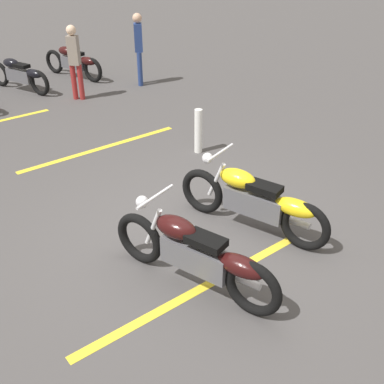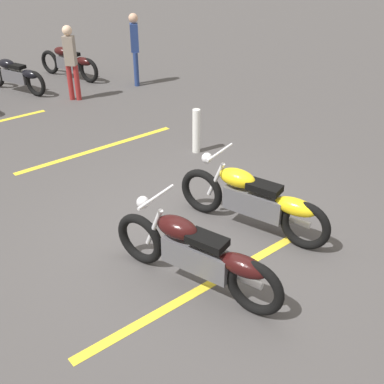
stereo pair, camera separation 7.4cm
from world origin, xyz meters
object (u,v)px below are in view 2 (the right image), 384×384
(motorcycle_dark_foreground, at_px, (198,254))
(bystander_secondary, at_px, (135,46))
(motorcycle_row_far_left, at_px, (70,62))
(bollard_post, at_px, (196,131))
(motorcycle_row_left, at_px, (16,75))
(motorcycle_bright_foreground, at_px, (255,200))
(bystander_near_row, at_px, (71,59))

(motorcycle_dark_foreground, height_order, bystander_secondary, bystander_secondary)
(motorcycle_row_far_left, distance_m, bollard_post, 5.67)
(bystander_secondary, bearing_deg, motorcycle_dark_foreground, -86.33)
(motorcycle_dark_foreground, xyz_separation_m, motorcycle_row_far_left, (8.36, -3.06, -0.03))
(motorcycle_row_left, bearing_deg, motorcycle_dark_foreground, 152.23)
(motorcycle_row_far_left, distance_m, bystander_secondary, 1.97)
(bystander_secondary, bearing_deg, motorcycle_row_far_left, 155.08)
(motorcycle_row_far_left, bearing_deg, motorcycle_bright_foreground, 153.75)
(motorcycle_dark_foreground, bearing_deg, bystander_secondary, -44.90)
(bystander_near_row, bearing_deg, motorcycle_row_left, 76.38)
(bollard_post, bearing_deg, motorcycle_row_left, 9.71)
(motorcycle_row_left, distance_m, bollard_post, 5.57)
(motorcycle_dark_foreground, relative_size, bystander_secondary, 1.25)
(motorcycle_bright_foreground, distance_m, motorcycle_dark_foreground, 1.39)
(motorcycle_row_left, height_order, bystander_secondary, bystander_secondary)
(motorcycle_row_far_left, relative_size, bollard_post, 2.54)
(motorcycle_dark_foreground, relative_size, bollard_post, 2.70)
(motorcycle_row_left, xyz_separation_m, bystander_secondary, (-1.49, -2.52, 0.56))
(motorcycle_dark_foreground, xyz_separation_m, motorcycle_row_left, (8.21, -1.50, -0.04))
(motorcycle_bright_foreground, relative_size, motorcycle_row_left, 1.11)
(motorcycle_row_far_left, bearing_deg, bollard_post, 159.61)
(motorcycle_row_left, relative_size, bystander_secondary, 1.13)
(motorcycle_row_left, xyz_separation_m, bollard_post, (-5.49, -0.94, -0.01))
(motorcycle_row_far_left, bearing_deg, motorcycle_row_left, 81.16)
(motorcycle_row_far_left, bearing_deg, motorcycle_dark_foreground, 145.73)
(motorcycle_row_far_left, height_order, bystander_secondary, bystander_secondary)
(motorcycle_row_left, distance_m, bystander_near_row, 1.72)
(motorcycle_bright_foreground, xyz_separation_m, motorcycle_row_far_left, (8.00, -1.71, -0.03))
(motorcycle_row_far_left, relative_size, bystander_near_row, 1.22)
(motorcycle_row_far_left, relative_size, bystander_secondary, 1.18)
(motorcycle_bright_foreground, height_order, motorcycle_dark_foreground, same)
(bystander_near_row, height_order, bollard_post, bystander_near_row)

